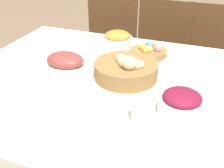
# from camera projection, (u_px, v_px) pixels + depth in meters

# --- Properties ---
(dining_table) EXTENTS (1.57, 1.19, 0.78)m
(dining_table) POSITION_uv_depth(u_px,v_px,m) (116.00, 144.00, 1.53)
(dining_table) COLOR silver
(dining_table) RESTS_ON ground
(chair_far_left) EXTENTS (0.44, 0.44, 0.94)m
(chair_far_left) POSITION_uv_depth(u_px,v_px,m) (108.00, 52.00, 2.35)
(chair_far_left) COLOR brown
(chair_far_left) RESTS_ON ground
(chair_far_right) EXTENTS (0.42, 0.42, 0.94)m
(chair_far_right) POSITION_uv_depth(u_px,v_px,m) (209.00, 67.00, 2.11)
(chair_far_right) COLOR brown
(chair_far_right) RESTS_ON ground
(chair_far_center) EXTENTS (0.44, 0.44, 0.94)m
(chair_far_center) POSITION_uv_depth(u_px,v_px,m) (158.00, 59.00, 2.22)
(chair_far_center) COLOR brown
(chair_far_center) RESTS_ON ground
(bread_basket) EXTENTS (0.31, 0.31, 0.13)m
(bread_basket) POSITION_uv_depth(u_px,v_px,m) (126.00, 69.00, 1.35)
(bread_basket) COLOR olive
(bread_basket) RESTS_ON dining_table
(egg_basket) EXTENTS (0.20, 0.20, 0.08)m
(egg_basket) POSITION_uv_depth(u_px,v_px,m) (149.00, 51.00, 1.59)
(egg_basket) COLOR olive
(egg_basket) RESTS_ON dining_table
(ham_platter) EXTENTS (0.31, 0.22, 0.08)m
(ham_platter) POSITION_uv_depth(u_px,v_px,m) (65.00, 61.00, 1.47)
(ham_platter) COLOR white
(ham_platter) RESTS_ON dining_table
(beet_salad_bowl) EXTENTS (0.18, 0.18, 0.10)m
(beet_salad_bowl) POSITION_uv_depth(u_px,v_px,m) (181.00, 103.00, 1.09)
(beet_salad_bowl) COLOR white
(beet_salad_bowl) RESTS_ON dining_table
(carrot_bowl) EXTENTS (0.18, 0.18, 0.10)m
(carrot_bowl) POSITION_uv_depth(u_px,v_px,m) (117.00, 40.00, 1.68)
(carrot_bowl) COLOR white
(carrot_bowl) RESTS_ON dining_table
(dinner_plate) EXTENTS (0.25, 0.25, 0.01)m
(dinner_plate) POSITION_uv_depth(u_px,v_px,m) (61.00, 135.00, 0.99)
(dinner_plate) COLOR white
(dinner_plate) RESTS_ON dining_table
(fork) EXTENTS (0.02, 0.16, 0.00)m
(fork) POSITION_uv_depth(u_px,v_px,m) (25.00, 126.00, 1.04)
(fork) COLOR silver
(fork) RESTS_ON dining_table
(knife) EXTENTS (0.02, 0.16, 0.00)m
(knife) POSITION_uv_depth(u_px,v_px,m) (100.00, 146.00, 0.95)
(knife) COLOR silver
(knife) RESTS_ON dining_table
(spoon) EXTENTS (0.02, 0.16, 0.00)m
(spoon) POSITION_uv_depth(u_px,v_px,m) (109.00, 148.00, 0.94)
(spoon) COLOR silver
(spoon) RESTS_ON dining_table
(drinking_cup) EXTENTS (0.07, 0.07, 0.10)m
(drinking_cup) POSITION_uv_depth(u_px,v_px,m) (140.00, 111.00, 1.05)
(drinking_cup) COLOR silver
(drinking_cup) RESTS_ON dining_table
(butter_dish) EXTENTS (0.11, 0.07, 0.03)m
(butter_dish) POSITION_uv_depth(u_px,v_px,m) (27.00, 89.00, 1.24)
(butter_dish) COLOR white
(butter_dish) RESTS_ON dining_table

